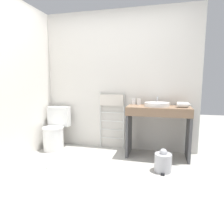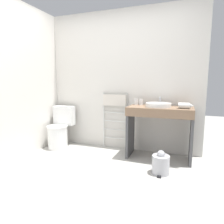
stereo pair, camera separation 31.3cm
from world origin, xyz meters
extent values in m
plane|color=#B2AFA8|center=(0.00, 0.00, 0.00)|extent=(12.00, 12.00, 0.00)
cube|color=silver|center=(0.00, 1.58, 1.25)|extent=(2.91, 0.12, 2.49)
cube|color=silver|center=(-1.40, 0.76, 1.25)|extent=(0.12, 2.24, 2.49)
cylinder|color=white|center=(-1.07, 1.10, 0.20)|extent=(0.36, 0.36, 0.40)
cylinder|color=white|center=(-1.07, 1.10, 0.42)|extent=(0.38, 0.38, 0.02)
cube|color=white|center=(-1.07, 1.34, 0.59)|extent=(0.42, 0.16, 0.37)
cylinder|color=silver|center=(-1.07, 1.34, 0.78)|extent=(0.05, 0.05, 0.01)
cylinder|color=white|center=(-0.29, 1.49, 0.52)|extent=(0.02, 0.02, 1.04)
cylinder|color=white|center=(0.16, 1.49, 0.52)|extent=(0.02, 0.02, 1.04)
cylinder|color=white|center=(-0.07, 1.49, 0.19)|extent=(0.45, 0.02, 0.02)
cylinder|color=white|center=(-0.07, 1.49, 0.35)|extent=(0.45, 0.02, 0.02)
cylinder|color=white|center=(-0.07, 1.49, 0.51)|extent=(0.45, 0.02, 0.02)
cylinder|color=white|center=(-0.07, 1.49, 0.68)|extent=(0.45, 0.02, 0.02)
cylinder|color=white|center=(-0.07, 1.49, 0.84)|extent=(0.45, 0.02, 0.02)
cylinder|color=white|center=(-0.07, 1.49, 1.00)|extent=(0.45, 0.02, 0.02)
cube|color=silver|center=(-0.07, 1.46, 0.91)|extent=(0.44, 0.04, 0.20)
cube|color=#84664C|center=(0.78, 1.24, 0.83)|extent=(1.00, 0.52, 0.03)
cube|color=#84664C|center=(0.78, 0.99, 0.76)|extent=(1.00, 0.02, 0.10)
cube|color=#4C4C4F|center=(0.29, 1.24, 0.41)|extent=(0.04, 0.44, 0.81)
cube|color=#4C4C4F|center=(1.26, 1.24, 0.41)|extent=(0.04, 0.44, 0.81)
cylinder|color=white|center=(0.75, 1.22, 0.88)|extent=(0.40, 0.40, 0.06)
cylinder|color=silver|center=(0.75, 1.22, 0.91)|extent=(0.33, 0.33, 0.01)
cylinder|color=silver|center=(0.75, 1.45, 0.92)|extent=(0.02, 0.02, 0.14)
cylinder|color=silver|center=(0.75, 1.41, 0.98)|extent=(0.02, 0.09, 0.02)
cylinder|color=white|center=(0.34, 1.41, 0.90)|extent=(0.06, 0.06, 0.10)
cylinder|color=white|center=(0.44, 1.36, 0.90)|extent=(0.06, 0.06, 0.10)
cylinder|color=white|center=(1.13, 1.15, 0.89)|extent=(0.16, 0.09, 0.09)
cone|color=silver|center=(1.24, 1.15, 0.89)|extent=(0.06, 0.07, 0.07)
cube|color=white|center=(1.09, 1.23, 0.89)|extent=(0.05, 0.08, 0.06)
cylinder|color=#B7B7BC|center=(0.87, 0.68, 0.13)|extent=(0.24, 0.24, 0.25)
sphere|color=#B7B7BC|center=(0.87, 0.68, 0.27)|extent=(0.11, 0.11, 0.11)
cube|color=black|center=(0.87, 0.55, 0.01)|extent=(0.05, 0.04, 0.02)
cube|color=silver|center=(-1.02, 0.53, 0.01)|extent=(0.56, 0.36, 0.01)
camera|label=1|loc=(0.83, -2.05, 1.24)|focal=32.00mm
camera|label=2|loc=(1.13, -1.96, 1.24)|focal=32.00mm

